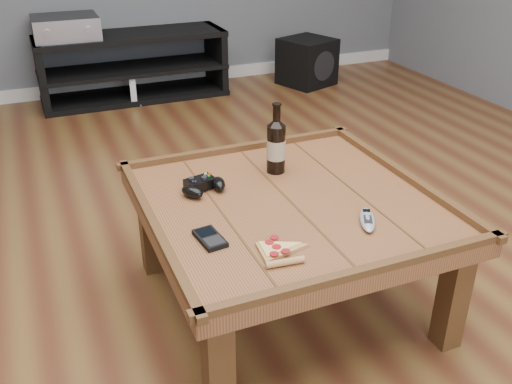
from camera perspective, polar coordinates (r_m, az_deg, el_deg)
name	(u,v)px	position (r m, az deg, el deg)	size (l,w,h in m)	color
ground	(286,302)	(2.26, 3.03, -10.92)	(6.00, 6.00, 0.00)	#4F2816
baseboard	(130,83)	(4.84, -12.53, 10.56)	(5.00, 0.02, 0.10)	silver
coffee_table	(289,215)	(2.04, 3.30, -2.29)	(1.03, 1.03, 0.48)	brown
media_console	(133,67)	(4.56, -12.17, 12.14)	(1.40, 0.45, 0.50)	black
beer_bottle	(276,145)	(2.18, 2.03, 4.73)	(0.07, 0.07, 0.28)	black
game_controller	(203,186)	(2.07, -5.30, 0.63)	(0.18, 0.14, 0.05)	black
pizza_slice	(278,251)	(1.72, 2.18, -5.92)	(0.15, 0.22, 0.02)	tan
smartphone	(210,238)	(1.78, -4.63, -4.62)	(0.08, 0.13, 0.02)	black
remote_control	(367,220)	(1.91, 11.07, -2.73)	(0.12, 0.16, 0.02)	#8E939A
av_receiver	(66,27)	(4.43, -18.49, 15.36)	(0.45, 0.39, 0.16)	black
subwoofer	(307,62)	(4.86, 5.13, 12.84)	(0.48, 0.48, 0.38)	black
game_console	(133,91)	(4.47, -12.17, 9.86)	(0.13, 0.19, 0.22)	slate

